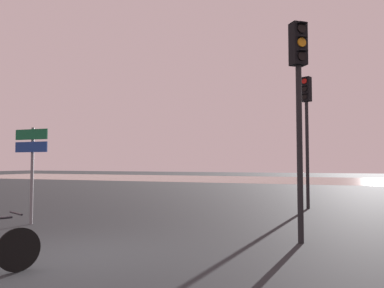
# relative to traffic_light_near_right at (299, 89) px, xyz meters

# --- Properties ---
(ground_plane) EXTENTS (120.00, 120.00, 0.00)m
(ground_plane) POSITION_rel_traffic_light_near_right_xyz_m (-3.76, -2.74, -3.18)
(ground_plane) COLOR black
(water_strip) EXTENTS (80.00, 16.00, 0.01)m
(water_strip) POSITION_rel_traffic_light_near_right_xyz_m (-3.76, 29.85, -3.18)
(water_strip) COLOR #9E937F
(water_strip) RESTS_ON ground
(traffic_light_near_right) EXTENTS (0.41, 0.42, 4.59)m
(traffic_light_near_right) POSITION_rel_traffic_light_near_right_xyz_m (0.00, 0.00, 0.00)
(traffic_light_near_right) COLOR black
(traffic_light_near_right) RESTS_ON ground
(traffic_light_far_right) EXTENTS (0.39, 0.41, 4.78)m
(traffic_light_far_right) POSITION_rel_traffic_light_near_right_xyz_m (-0.27, 6.08, 0.12)
(traffic_light_far_right) COLOR black
(traffic_light_far_right) RESTS_ON ground
(direction_sign_post) EXTENTS (1.10, 0.12, 2.60)m
(direction_sign_post) POSITION_rel_traffic_light_near_right_xyz_m (-6.97, -0.17, -1.38)
(direction_sign_post) COLOR slate
(direction_sign_post) RESTS_ON ground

